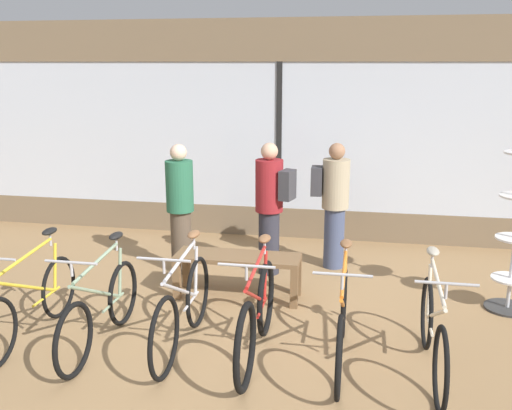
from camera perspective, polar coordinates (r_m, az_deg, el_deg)
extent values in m
plane|color=#99754C|center=(5.60, -3.09, -13.48)|extent=(24.00, 24.00, 0.00)
cube|color=#7A664C|center=(8.71, 2.25, -1.68)|extent=(12.00, 0.08, 0.45)
cube|color=silver|center=(8.45, 2.34, 6.84)|extent=(12.00, 0.04, 2.15)
cube|color=#7A664C|center=(8.39, 2.43, 16.20)|extent=(12.00, 0.08, 0.60)
cube|color=black|center=(8.42, 2.31, 6.82)|extent=(0.08, 0.02, 2.15)
torus|color=black|center=(6.32, -19.10, -7.77)|extent=(0.04, 0.64, 0.64)
cylinder|color=gold|center=(5.78, -22.09, -7.56)|extent=(0.03, 1.01, 0.51)
cylinder|color=gold|center=(6.21, -19.46, -5.84)|extent=(0.03, 0.11, 0.49)
cylinder|color=gold|center=(5.71, -22.19, -4.89)|extent=(0.03, 0.94, 0.10)
cylinder|color=gold|center=(6.13, -20.22, -8.57)|extent=(0.03, 0.49, 0.03)
cylinder|color=#B2B2B7|center=(6.08, -19.88, -3.21)|extent=(0.02, 0.02, 0.14)
ellipsoid|color=black|center=(6.06, -19.95, -2.49)|extent=(0.11, 0.22, 0.06)
torus|color=black|center=(5.98, -13.16, -8.58)|extent=(0.05, 0.65, 0.65)
torus|color=black|center=(5.15, -17.77, -12.75)|extent=(0.05, 0.65, 0.65)
cylinder|color=gray|center=(5.43, -15.62, -8.37)|extent=(0.03, 0.95, 0.51)
cylinder|color=gray|center=(5.85, -13.45, -6.55)|extent=(0.03, 0.11, 0.49)
cylinder|color=gray|center=(5.36, -15.68, -5.53)|extent=(0.03, 0.88, 0.10)
cylinder|color=gray|center=(5.78, -14.07, -9.42)|extent=(0.03, 0.46, 0.03)
cylinder|color=#B2B2B7|center=(5.72, -13.78, -3.78)|extent=(0.02, 0.02, 0.14)
ellipsoid|color=black|center=(5.70, -13.83, -3.01)|extent=(0.11, 0.22, 0.06)
cylinder|color=#B2B2B7|center=(4.96, -17.97, -6.14)|extent=(0.02, 0.02, 0.12)
cylinder|color=#ADADB2|center=(4.94, -18.02, -5.48)|extent=(0.46, 0.02, 0.02)
torus|color=black|center=(5.80, -5.85, -8.65)|extent=(0.04, 0.71, 0.71)
torus|color=black|center=(4.95, -9.15, -12.98)|extent=(0.04, 0.71, 0.71)
cylinder|color=#BCBCC1|center=(5.24, -7.58, -8.44)|extent=(0.03, 0.93, 0.51)
cylinder|color=#BCBCC1|center=(5.68, -6.03, -6.57)|extent=(0.03, 0.11, 0.49)
cylinder|color=#BCBCC1|center=(5.16, -7.57, -5.50)|extent=(0.03, 0.86, 0.10)
cylinder|color=#BCBCC1|center=(5.60, -6.50, -9.51)|extent=(0.03, 0.45, 0.03)
cylinder|color=#B2B2B7|center=(5.54, -6.22, -3.71)|extent=(0.02, 0.02, 0.14)
ellipsoid|color=brown|center=(5.51, -6.25, -2.92)|extent=(0.11, 0.22, 0.06)
cylinder|color=#B2B2B7|center=(4.75, -9.20, -6.10)|extent=(0.02, 0.02, 0.12)
cylinder|color=#ADADB2|center=(4.73, -9.23, -5.42)|extent=(0.46, 0.02, 0.02)
torus|color=black|center=(5.60, 0.98, -9.29)|extent=(0.06, 0.73, 0.73)
torus|color=black|center=(4.72, -1.08, -14.00)|extent=(0.06, 0.73, 0.73)
cylinder|color=red|center=(5.02, -0.03, -9.17)|extent=(0.03, 0.93, 0.51)
cylinder|color=red|center=(5.48, 0.93, -7.15)|extent=(0.03, 0.11, 0.49)
cylinder|color=red|center=(4.95, 0.03, -6.11)|extent=(0.03, 0.86, 0.10)
cylinder|color=red|center=(5.40, 0.58, -10.22)|extent=(0.03, 0.45, 0.03)
cylinder|color=#B2B2B7|center=(5.33, 0.87, -4.20)|extent=(0.02, 0.02, 0.14)
ellipsoid|color=brown|center=(5.31, 0.87, -3.38)|extent=(0.11, 0.22, 0.06)
cylinder|color=#B2B2B7|center=(4.52, -0.96, -6.82)|extent=(0.02, 0.02, 0.12)
cylinder|color=#ADADB2|center=(4.50, -0.97, -6.11)|extent=(0.46, 0.02, 0.02)
torus|color=black|center=(5.63, 8.78, -9.68)|extent=(0.04, 0.67, 0.67)
torus|color=black|center=(4.68, 8.31, -14.84)|extent=(0.04, 0.67, 0.67)
cylinder|color=orange|center=(5.02, 8.65, -9.76)|extent=(0.03, 0.99, 0.51)
cylinder|color=orange|center=(5.50, 8.86, -7.56)|extent=(0.03, 0.11, 0.49)
cylinder|color=orange|center=(4.94, 8.78, -6.70)|extent=(0.03, 0.92, 0.10)
cylinder|color=orange|center=(5.41, 8.69, -10.69)|extent=(0.03, 0.48, 0.03)
cylinder|color=#B2B2B7|center=(5.36, 8.97, -4.63)|extent=(0.02, 0.02, 0.14)
ellipsoid|color=brown|center=(5.33, 9.00, -3.82)|extent=(0.11, 0.22, 0.06)
cylinder|color=#B2B2B7|center=(4.48, 8.62, -7.62)|extent=(0.02, 0.02, 0.12)
cylinder|color=#ADADB2|center=(4.46, 8.65, -6.91)|extent=(0.46, 0.02, 0.02)
torus|color=black|center=(5.60, 16.71, -10.31)|extent=(0.04, 0.67, 0.67)
torus|color=black|center=(4.70, 17.97, -15.36)|extent=(0.04, 0.67, 0.67)
cylinder|color=beige|center=(5.00, 17.53, -10.36)|extent=(0.03, 0.95, 0.51)
cylinder|color=beige|center=(5.47, 16.93, -8.19)|extent=(0.03, 0.11, 0.49)
cylinder|color=beige|center=(4.93, 17.73, -7.30)|extent=(0.03, 0.87, 0.10)
cylinder|color=beige|center=(5.39, 16.95, -11.30)|extent=(0.03, 0.46, 0.03)
cylinder|color=#B2B2B7|center=(5.32, 17.21, -5.26)|extent=(0.02, 0.02, 0.14)
ellipsoid|color=#B2A893|center=(5.30, 17.27, -4.44)|extent=(0.11, 0.22, 0.06)
cylinder|color=#B2B2B7|center=(4.49, 18.47, -8.17)|extent=(0.02, 0.02, 0.12)
cylinder|color=#ADADB2|center=(4.47, 18.53, -7.46)|extent=(0.46, 0.02, 0.02)
cylinder|color=#333333|center=(6.82, 23.81, -9.39)|extent=(0.48, 0.48, 0.03)
cylinder|color=white|center=(6.70, 24.09, -6.73)|extent=(0.40, 0.40, 0.02)
cube|color=brown|center=(6.40, -1.84, -5.24)|extent=(1.40, 0.44, 0.05)
cube|color=brown|center=(6.49, -7.92, -7.43)|extent=(0.08, 0.08, 0.45)
cube|color=brown|center=(6.22, 3.83, -8.31)|extent=(0.08, 0.08, 0.45)
cube|color=brown|center=(6.81, -6.97, -6.35)|extent=(0.08, 0.08, 0.45)
cube|color=brown|center=(6.55, 4.21, -7.12)|extent=(0.08, 0.08, 0.45)
cylinder|color=#2D2D38|center=(7.14, 1.30, -3.73)|extent=(0.32, 0.32, 0.81)
cylinder|color=maroon|center=(6.96, 1.33, 1.94)|extent=(0.42, 0.42, 0.64)
sphere|color=tan|center=(6.88, 1.35, 5.39)|extent=(0.21, 0.21, 0.21)
cube|color=#38383D|center=(6.86, 3.16, 2.02)|extent=(0.20, 0.27, 0.36)
cylinder|color=brown|center=(7.25, -7.48, -3.62)|extent=(0.32, 0.32, 0.80)
cylinder|color=#286647|center=(7.07, -7.66, 1.89)|extent=(0.42, 0.42, 0.63)
sphere|color=beige|center=(7.00, -7.77, 5.23)|extent=(0.21, 0.21, 0.21)
cube|color=#38383D|center=(7.30, -7.57, 2.53)|extent=(0.27, 0.20, 0.36)
cylinder|color=#424C6B|center=(7.42, 7.81, -3.25)|extent=(0.26, 0.26, 0.79)
cylinder|color=tan|center=(7.24, 7.99, 2.11)|extent=(0.35, 0.35, 0.63)
sphere|color=#9E7051|center=(7.17, 8.10, 5.35)|extent=(0.20, 0.20, 0.20)
cube|color=#38383D|center=(7.25, 6.10, 2.42)|extent=(0.14, 0.24, 0.36)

